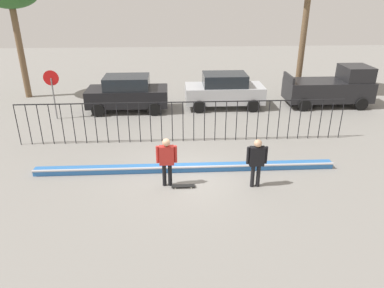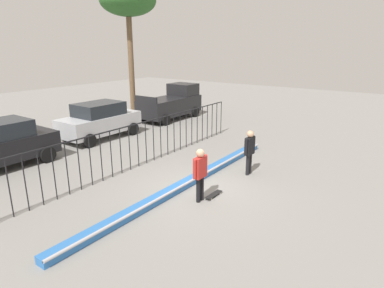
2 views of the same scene
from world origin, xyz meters
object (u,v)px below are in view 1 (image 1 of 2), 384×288
at_px(parked_car_silver, 224,90).
at_px(skateboard, 183,186).
at_px(parked_car_black, 128,93).
at_px(skateboarder, 167,158).
at_px(camera_operator, 257,159).
at_px(stop_sign, 53,88).
at_px(pickup_truck, 332,88).

bearing_deg(parked_car_silver, skateboard, -108.49).
xyz_separation_m(skateboard, parked_car_black, (-2.73, 8.43, 0.91)).
bearing_deg(parked_car_black, skateboarder, -71.97).
height_order(skateboard, camera_operator, camera_operator).
height_order(parked_car_black, parked_car_silver, same).
relative_size(skateboarder, stop_sign, 0.69).
distance_m(skateboarder, parked_car_silver, 9.10).
bearing_deg(parked_car_silver, parked_car_black, -178.82).
height_order(skateboard, pickup_truck, pickup_truck).
bearing_deg(skateboarder, parked_car_silver, 95.09).
height_order(camera_operator, parked_car_silver, parked_car_silver).
bearing_deg(parked_car_black, stop_sign, -158.72).
distance_m(skateboard, parked_car_silver, 9.15).
distance_m(camera_operator, stop_sign, 11.39).
bearing_deg(pickup_truck, parked_car_silver, -179.64).
height_order(skateboarder, parked_car_black, parked_car_black).
bearing_deg(parked_car_silver, stop_sign, -172.67).
height_order(skateboarder, camera_operator, skateboarder).
bearing_deg(stop_sign, parked_car_silver, 9.35).
height_order(parked_car_black, pickup_truck, pickup_truck).
height_order(skateboarder, stop_sign, stop_sign).
height_order(skateboarder, skateboard, skateboarder).
height_order(pickup_truck, stop_sign, stop_sign).
xyz_separation_m(skateboard, camera_operator, (2.44, -0.05, 0.98)).
height_order(parked_car_silver, pickup_truck, pickup_truck).
bearing_deg(skateboard, camera_operator, -8.03).
bearing_deg(stop_sign, skateboarder, -51.03).
xyz_separation_m(skateboarder, stop_sign, (-5.73, 7.09, 0.57)).
bearing_deg(pickup_truck, skateboarder, -136.74).
bearing_deg(parked_car_silver, pickup_truck, -2.10).
bearing_deg(pickup_truck, parked_car_black, -178.11).
bearing_deg(skateboard, parked_car_silver, 66.70).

